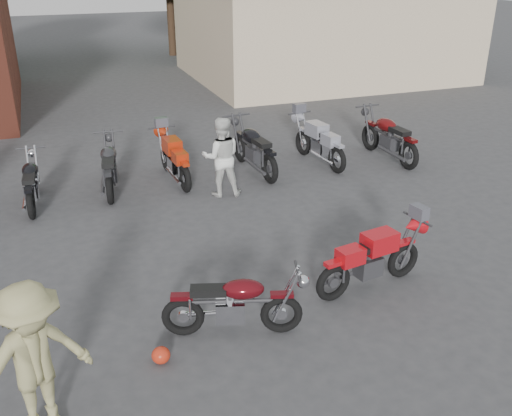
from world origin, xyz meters
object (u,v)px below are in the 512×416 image
object	(u,v)px
row_bike_5	(254,146)
row_bike_4	(174,156)
person_light	(221,157)
row_bike_2	(31,180)
helmet	(161,355)
row_bike_6	(319,140)
person_tan	(36,362)
sportbike	(373,256)
row_bike_7	(389,134)
vintage_motorcycle	(235,300)
row_bike_3	(109,164)

from	to	relation	value
row_bike_5	row_bike_4	bearing A→B (deg)	82.49
person_light	row_bike_2	bearing A→B (deg)	0.85
helmet	row_bike_4	distance (m)	6.20
row_bike_5	row_bike_6	size ratio (longest dim) A/B	1.07
row_bike_4	helmet	bearing A→B (deg)	161.36
person_light	person_tan	bearing A→B (deg)	69.65
sportbike	helmet	size ratio (longest dim) A/B	7.89
person_light	row_bike_2	xyz separation A→B (m)	(-3.68, 0.81, -0.29)
row_bike_2	row_bike_7	xyz separation A→B (m)	(8.12, -0.06, 0.09)
vintage_motorcycle	row_bike_5	world-z (taller)	row_bike_5
row_bike_3	vintage_motorcycle	bearing A→B (deg)	-162.85
row_bike_3	row_bike_6	world-z (taller)	row_bike_6
person_tan	row_bike_5	distance (m)	8.10
row_bike_7	sportbike	bearing A→B (deg)	142.17
helmet	person_light	size ratio (longest dim) A/B	0.14
helmet	sportbike	bearing A→B (deg)	10.50
vintage_motorcycle	sportbike	world-z (taller)	sportbike
vintage_motorcycle	row_bike_7	distance (m)	7.83
helmet	person_light	xyz separation A→B (m)	(2.31, 4.85, 0.72)
row_bike_6	row_bike_7	size ratio (longest dim) A/B	0.93
vintage_motorcycle	helmet	distance (m)	1.15
person_light	row_bike_7	bearing A→B (deg)	-157.32
vintage_motorcycle	helmet	size ratio (longest dim) A/B	7.64
vintage_motorcycle	person_light	xyz separation A→B (m)	(1.26, 4.61, 0.31)
row_bike_2	row_bike_7	distance (m)	8.12
vintage_motorcycle	row_bike_5	xyz separation A→B (m)	(2.35, 5.67, 0.10)
helmet	row_bike_3	distance (m)	5.94
row_bike_6	row_bike_7	distance (m)	1.74
vintage_motorcycle	person_tan	size ratio (longest dim) A/B	0.99
vintage_motorcycle	row_bike_2	size ratio (longest dim) A/B	0.98
person_tan	person_light	bearing A→B (deg)	29.85
sportbike	vintage_motorcycle	bearing A→B (deg)	-179.80
row_bike_2	row_bike_3	bearing A→B (deg)	-76.62
person_light	person_tan	size ratio (longest dim) A/B	0.92
helmet	row_bike_7	size ratio (longest dim) A/B	0.11
vintage_motorcycle	row_bike_4	world-z (taller)	row_bike_4
row_bike_2	helmet	bearing A→B (deg)	-162.60
row_bike_4	row_bike_7	world-z (taller)	row_bike_7
helmet	row_bike_3	world-z (taller)	row_bike_3
helmet	row_bike_2	xyz separation A→B (m)	(-1.37, 5.66, 0.42)
person_light	row_bike_3	world-z (taller)	person_light
helmet	vintage_motorcycle	bearing A→B (deg)	12.87
vintage_motorcycle	row_bike_6	size ratio (longest dim) A/B	0.89
vintage_motorcycle	row_bike_3	xyz separation A→B (m)	(-0.87, 5.68, 0.06)
row_bike_2	row_bike_3	size ratio (longest dim) A/B	0.92
helmet	row_bike_6	distance (m)	7.78
person_light	row_bike_2	distance (m)	3.78
person_tan	row_bike_3	distance (m)	6.76
person_tan	helmet	bearing A→B (deg)	-0.45
vintage_motorcycle	row_bike_2	world-z (taller)	row_bike_2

